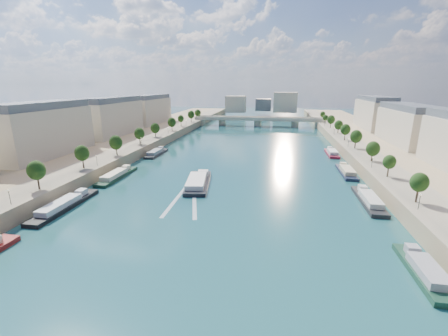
% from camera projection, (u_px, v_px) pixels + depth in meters
% --- Properties ---
extents(ground, '(700.00, 700.00, 0.00)m').
position_uv_depth(ground, '(239.00, 164.00, 138.46)').
color(ground, '#0B2B32').
rests_on(ground, ground).
extents(quay_left, '(44.00, 520.00, 5.00)m').
position_uv_depth(quay_left, '(97.00, 153.00, 149.59)').
color(quay_left, '#9E8460').
rests_on(quay_left, ground).
extents(quay_right, '(44.00, 520.00, 5.00)m').
position_uv_depth(quay_right, '(409.00, 166.00, 125.97)').
color(quay_right, '#9E8460').
rests_on(quay_right, ground).
extents(pave_left, '(14.00, 520.00, 0.10)m').
position_uv_depth(pave_left, '(124.00, 149.00, 146.44)').
color(pave_left, gray).
rests_on(pave_left, quay_left).
extents(pave_right, '(14.00, 520.00, 0.10)m').
position_uv_depth(pave_right, '(372.00, 159.00, 127.74)').
color(pave_right, gray).
rests_on(pave_right, quay_right).
extents(trees_left, '(4.80, 268.80, 8.26)m').
position_uv_depth(trees_left, '(129.00, 138.00, 146.54)').
color(trees_left, '#382B1E').
rests_on(trees_left, ground).
extents(trees_right, '(4.80, 268.80, 8.26)m').
position_uv_depth(trees_right, '(362.00, 142.00, 136.09)').
color(trees_right, '#382B1E').
rests_on(trees_right, ground).
extents(lamps_left, '(0.36, 200.36, 4.28)m').
position_uv_depth(lamps_left, '(122.00, 148.00, 135.48)').
color(lamps_left, black).
rests_on(lamps_left, ground).
extents(lamps_right, '(0.36, 200.36, 4.28)m').
position_uv_depth(lamps_right, '(359.00, 150.00, 132.49)').
color(lamps_right, black).
rests_on(lamps_right, ground).
extents(buildings_left, '(16.00, 226.00, 23.20)m').
position_uv_depth(buildings_left, '(84.00, 122.00, 159.33)').
color(buildings_left, beige).
rests_on(buildings_left, ground).
extents(buildings_right, '(16.00, 226.00, 23.20)m').
position_uv_depth(buildings_right, '(435.00, 130.00, 131.45)').
color(buildings_right, beige).
rests_on(buildings_right, ground).
extents(skyline, '(79.00, 42.00, 22.00)m').
position_uv_depth(skyline, '(266.00, 103.00, 342.21)').
color(skyline, beige).
rests_on(skyline, ground).
extents(bridge, '(112.00, 12.00, 8.15)m').
position_uv_depth(bridge, '(258.00, 120.00, 263.40)').
color(bridge, '#C1B79E').
rests_on(bridge, ground).
extents(tour_barge, '(11.59, 27.55, 3.71)m').
position_uv_depth(tour_barge, '(198.00, 182.00, 110.41)').
color(tour_barge, black).
rests_on(tour_barge, ground).
extents(wake, '(11.49, 26.02, 0.04)m').
position_uv_depth(wake, '(185.00, 201.00, 94.90)').
color(wake, silver).
rests_on(wake, ground).
extents(moored_barges_left, '(5.00, 154.68, 3.60)m').
position_uv_depth(moored_barges_left, '(68.00, 204.00, 90.99)').
color(moored_barges_left, '#191B37').
rests_on(moored_barges_left, ground).
extents(moored_barges_right, '(5.00, 164.83, 3.60)m').
position_uv_depth(moored_barges_right, '(373.00, 205.00, 89.68)').
color(moored_barges_right, black).
rests_on(moored_barges_right, ground).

